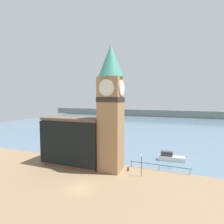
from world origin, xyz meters
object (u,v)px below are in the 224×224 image
clock_tower (111,105)px  mooring_bollard_near (128,169)px  boat_near (170,157)px  lamp_post (141,161)px  pier_building (74,141)px

clock_tower → mooring_bollard_near: (3.26, 0.47, -11.94)m
boat_near → lamp_post: size_ratio=1.45×
pier_building → mooring_bollard_near: pier_building is taller
clock_tower → lamp_post: bearing=-8.6°
boat_near → pier_building: bearing=-159.6°
boat_near → mooring_bollard_near: boat_near is taller
lamp_post → pier_building: bearing=176.3°
boat_near → lamp_post: (-4.31, -10.00, 2.01)m
pier_building → mooring_bollard_near: size_ratio=15.64×
pier_building → boat_near: (18.55, 9.07, -4.15)m
mooring_bollard_near → lamp_post: lamp_post is taller
boat_near → clock_tower: bearing=-144.3°
boat_near → mooring_bollard_near: size_ratio=7.16×
clock_tower → pier_building: bearing=179.9°
pier_building → mooring_bollard_near: 12.32m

